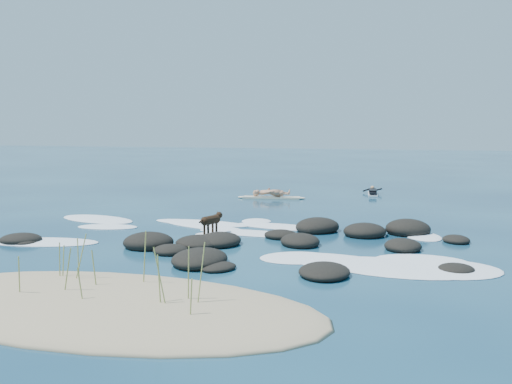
% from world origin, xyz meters
% --- Properties ---
extents(ground, '(160.00, 160.00, 0.00)m').
position_xyz_m(ground, '(0.00, 0.00, 0.00)').
color(ground, '#0A2642').
rests_on(ground, ground).
extents(sand_dune, '(9.00, 4.40, 0.60)m').
position_xyz_m(sand_dune, '(0.00, -8.20, 0.00)').
color(sand_dune, '#9E8966').
rests_on(sand_dune, ground).
extents(dune_grass, '(3.77, 1.69, 1.21)m').
position_xyz_m(dune_grass, '(0.16, -7.93, 0.62)').
color(dune_grass, olive).
rests_on(dune_grass, ground).
extents(reef_rocks, '(13.67, 7.79, 0.64)m').
position_xyz_m(reef_rocks, '(1.50, -1.53, 0.12)').
color(reef_rocks, black).
rests_on(reef_rocks, ground).
extents(breaking_foam, '(15.65, 7.63, 0.12)m').
position_xyz_m(breaking_foam, '(1.12, -1.30, 0.01)').
color(breaking_foam, white).
rests_on(breaking_foam, ground).
extents(standing_surfer_rig, '(3.34, 1.04, 1.90)m').
position_xyz_m(standing_surfer_rig, '(-1.68, 9.20, 0.75)').
color(standing_surfer_rig, beige).
rests_on(standing_surfer_rig, ground).
extents(paddling_surfer_rig, '(1.01, 2.29, 0.40)m').
position_xyz_m(paddling_surfer_rig, '(2.87, 12.36, 0.13)').
color(paddling_surfer_rig, white).
rests_on(paddling_surfer_rig, ground).
extents(dog, '(0.52, 1.16, 0.75)m').
position_xyz_m(dog, '(-0.76, -0.75, 0.50)').
color(dog, black).
rests_on(dog, ground).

